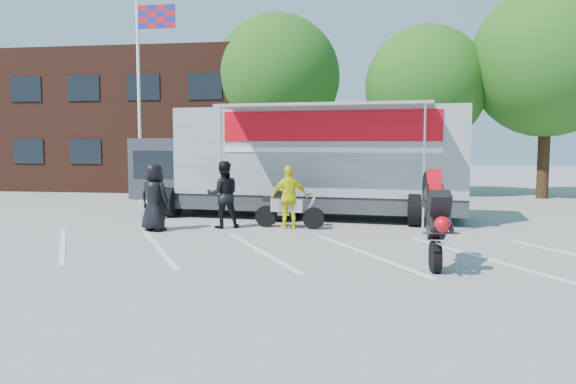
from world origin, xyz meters
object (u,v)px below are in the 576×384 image
(flagpole, at_px, (145,76))
(tree_mid, at_px, (426,86))
(stunt_bike_rider, at_px, (429,265))
(parked_motorcycle, at_px, (289,228))
(spectator_hivis, at_px, (289,197))
(spectator_leather_c, at_px, (223,195))
(transporter_truck, at_px, (305,217))
(spectator_leather_a, at_px, (154,197))
(spectator_leather_b, at_px, (158,200))
(tree_right, at_px, (547,62))
(tree_left, at_px, (277,78))

(flagpole, distance_m, tree_mid, 12.31)
(stunt_bike_rider, bearing_deg, parked_motorcycle, 124.44)
(tree_mid, xyz_separation_m, parked_motorcycle, (-4.63, -10.61, -4.94))
(flagpole, distance_m, spectator_hivis, 9.69)
(spectator_leather_c, relative_size, spectator_hivis, 1.07)
(transporter_truck, bearing_deg, spectator_hivis, -87.21)
(tree_mid, relative_size, spectator_leather_a, 4.11)
(tree_mid, height_order, spectator_hivis, tree_mid)
(tree_mid, height_order, transporter_truck, tree_mid)
(transporter_truck, relative_size, spectator_leather_b, 6.70)
(stunt_bike_rider, relative_size, spectator_leather_b, 1.26)
(transporter_truck, bearing_deg, spectator_leather_b, -132.83)
(tree_mid, relative_size, tree_right, 0.84)
(tree_left, bearing_deg, spectator_leather_c, -87.57)
(spectator_leather_a, height_order, spectator_leather_b, spectator_leather_a)
(tree_mid, xyz_separation_m, spectator_leather_b, (-8.19, -11.49, -4.12))
(spectator_leather_a, relative_size, spectator_leather_b, 1.13)
(flagpole, bearing_deg, transporter_truck, -25.67)
(tree_left, bearing_deg, spectator_leather_a, -95.53)
(tree_right, distance_m, spectator_hivis, 14.89)
(tree_mid, bearing_deg, tree_left, 171.87)
(transporter_truck, relative_size, spectator_leather_c, 5.80)
(tree_mid, xyz_separation_m, stunt_bike_rider, (-1.15, -14.92, -4.94))
(tree_right, bearing_deg, transporter_truck, -140.67)
(flagpole, height_order, spectator_hivis, flagpole)
(tree_right, xyz_separation_m, spectator_leather_a, (-13.23, -11.19, -4.94))
(tree_right, height_order, spectator_leather_b, tree_right)
(flagpole, bearing_deg, tree_mid, 23.97)
(spectator_hivis, bearing_deg, stunt_bike_rider, 108.67)
(parked_motorcycle, distance_m, stunt_bike_rider, 5.54)
(tree_left, xyz_separation_m, stunt_bike_rider, (5.85, -15.92, -5.57))
(transporter_truck, height_order, spectator_leather_a, spectator_leather_a)
(parked_motorcycle, xyz_separation_m, spectator_leather_b, (-3.56, -0.88, 0.83))
(tree_right, height_order, spectator_leather_c, tree_right)
(tree_mid, relative_size, parked_motorcycle, 3.70)
(tree_right, relative_size, spectator_leather_b, 5.52)
(tree_right, bearing_deg, tree_mid, 174.29)
(stunt_bike_rider, relative_size, spectator_hivis, 1.17)
(tree_left, xyz_separation_m, parked_motorcycle, (2.37, -11.61, -5.57))
(spectator_leather_b, distance_m, spectator_leather_c, 1.81)
(tree_mid, distance_m, stunt_bike_rider, 15.76)
(tree_right, bearing_deg, parked_motorcycle, -133.61)
(spectator_leather_c, bearing_deg, transporter_truck, -149.37)
(tree_right, height_order, spectator_hivis, tree_right)
(parked_motorcycle, bearing_deg, spectator_hivis, -163.44)
(tree_mid, distance_m, spectator_leather_b, 14.70)
(spectator_leather_c, bearing_deg, spectator_hivis, 162.64)
(transporter_truck, distance_m, spectator_hivis, 2.62)
(transporter_truck, distance_m, spectator_leather_b, 4.99)
(parked_motorcycle, relative_size, stunt_bike_rider, 0.99)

